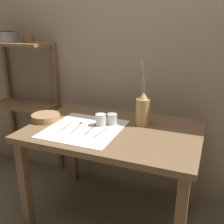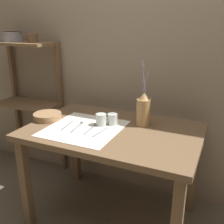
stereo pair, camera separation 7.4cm
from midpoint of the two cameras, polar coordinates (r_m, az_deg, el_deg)
name	(u,v)px [view 2 (the right image)]	position (r m, az deg, el deg)	size (l,w,h in m)	color
ground_plane	(113,216)	(2.19, 1.25, -21.62)	(12.00, 12.00, 0.00)	brown
stone_wall_back	(139,52)	(2.14, 6.92, 12.87)	(7.00, 0.06, 2.40)	gray
wooden_table	(113,142)	(1.84, 1.39, -6.48)	(1.18, 0.78, 0.73)	brown
wooden_shelf_unit	(29,84)	(2.56, -16.91, 5.79)	(0.59, 0.29, 1.26)	brown
linen_cloth	(84,128)	(1.81, -4.86, -3.52)	(0.49, 0.51, 0.00)	silver
pitcher_with_flowers	(144,110)	(1.84, 8.04, 0.38)	(0.10, 0.10, 0.46)	#A87F4C
wooden_bowl	(48,116)	(2.01, -12.85, -0.93)	(0.21, 0.21, 0.05)	#8E6B47
glass_tumbler_near	(101,120)	(1.84, -1.24, -1.68)	(0.07, 0.07, 0.08)	#B7C1BC
glass_tumbler_far	(113,119)	(1.85, 1.26, -1.56)	(0.07, 0.07, 0.08)	#B7C1BC
fork_inner	(67,125)	(1.86, -8.57, -2.90)	(0.03, 0.18, 0.00)	gray
spoon_inner	(80,125)	(1.86, -5.87, -2.74)	(0.04, 0.19, 0.02)	gray
spoon_outer	(94,126)	(1.82, -2.88, -3.13)	(0.03, 0.20, 0.02)	gray
fork_outer	(101,132)	(1.73, -1.29, -4.41)	(0.03, 0.18, 0.00)	gray
metal_pot_large	(12,36)	(2.55, -20.21, 15.23)	(0.19, 0.19, 0.09)	gray
metal_pot_small	(32,38)	(2.40, -16.06, 15.29)	(0.10, 0.10, 0.07)	brown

